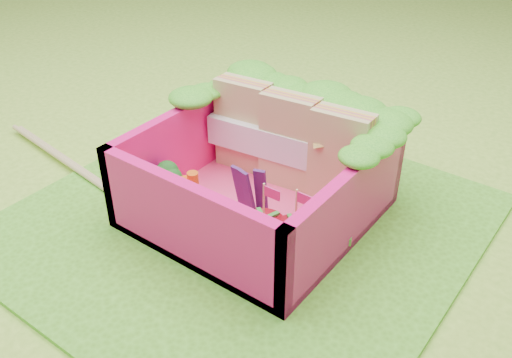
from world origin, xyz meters
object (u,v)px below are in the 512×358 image
(broccoli, at_px, (160,180))
(chopsticks, at_px, (91,178))
(strawberry_left, at_px, (264,236))
(bento_box, at_px, (258,176))
(strawberry_right, at_px, (294,243))
(sandwich_stack, at_px, (290,142))

(broccoli, relative_size, chopsticks, 0.14)
(broccoli, xyz_separation_m, strawberry_left, (0.79, 0.00, -0.06))
(bento_box, distance_m, strawberry_left, 0.46)
(strawberry_right, height_order, chopsticks, strawberry_right)
(sandwich_stack, relative_size, broccoli, 3.75)
(sandwich_stack, bearing_deg, strawberry_right, -53.89)
(bento_box, bearing_deg, strawberry_right, -31.98)
(broccoli, distance_m, chopsticks, 0.68)
(sandwich_stack, relative_size, strawberry_left, 2.46)
(broccoli, relative_size, strawberry_right, 0.65)
(bento_box, xyz_separation_m, chopsticks, (-1.14, -0.38, -0.25))
(bento_box, bearing_deg, strawberry_left, -49.18)
(broccoli, height_order, strawberry_right, strawberry_right)
(bento_box, relative_size, broccoli, 4.22)
(sandwich_stack, bearing_deg, strawberry_left, -67.02)
(bento_box, distance_m, chopsticks, 1.23)
(strawberry_left, bearing_deg, chopsticks, -178.25)
(sandwich_stack, height_order, strawberry_left, sandwich_stack)
(strawberry_left, distance_m, chopsticks, 1.44)
(bento_box, relative_size, strawberry_left, 2.76)
(bento_box, xyz_separation_m, sandwich_stack, (0.01, 0.34, 0.08))
(bento_box, height_order, strawberry_right, bento_box)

